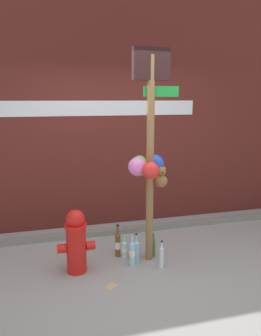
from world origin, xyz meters
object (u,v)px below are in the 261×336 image
at_px(bottle_2, 118,244).
at_px(bottle_4, 153,246).
at_px(bottle_3, 132,253).
at_px(fire_hydrant, 76,241).
at_px(bottle_0, 162,256).
at_px(bottle_5, 124,249).
at_px(memorial_post, 148,152).
at_px(bottle_1, 136,250).

xyz_separation_m(bottle_2, bottle_4, (0.43, -0.13, -0.03)).
bearing_deg(bottle_4, bottle_3, -152.92).
bearing_deg(fire_hydrant, bottle_2, 25.42).
bearing_deg(bottle_3, bottle_0, -24.09).
xyz_separation_m(bottle_0, bottle_4, (0.00, 0.31, -0.01)).
bearing_deg(bottle_0, bottle_5, 133.12).
xyz_separation_m(memorial_post, bottle_5, (-0.27, 0.10, -1.24)).
height_order(bottle_1, bottle_2, bottle_2).
relative_size(memorial_post, bottle_3, 6.54).
bearing_deg(bottle_1, bottle_3, -129.99).
bearing_deg(bottle_0, bottle_4, 89.80).
xyz_separation_m(memorial_post, bottle_1, (-0.15, -0.04, -1.22)).
height_order(fire_hydrant, bottle_5, fire_hydrant).
relative_size(bottle_2, bottle_5, 1.42).
height_order(memorial_post, bottle_1, memorial_post).
distance_m(bottle_0, bottle_4, 0.31).
bearing_deg(fire_hydrant, memorial_post, 6.58).
relative_size(bottle_3, bottle_5, 1.32).
bearing_deg(memorial_post, bottle_4, 17.10).
bearing_deg(bottle_4, bottle_0, -90.20).
height_order(memorial_post, bottle_3, memorial_post).
distance_m(fire_hydrant, bottle_4, 1.02).
relative_size(bottle_0, bottle_1, 0.94).
xyz_separation_m(fire_hydrant, bottle_3, (0.66, -0.03, -0.21)).
height_order(fire_hydrant, bottle_2, fire_hydrant).
xyz_separation_m(bottle_0, bottle_2, (-0.43, 0.44, 0.02)).
height_order(bottle_1, bottle_3, bottle_3).
relative_size(fire_hydrant, bottle_3, 1.93).
relative_size(bottle_0, bottle_3, 0.87).
relative_size(fire_hydrant, bottle_1, 2.08).
height_order(memorial_post, bottle_2, memorial_post).
bearing_deg(bottle_3, fire_hydrant, 177.00).
xyz_separation_m(bottle_3, bottle_4, (0.32, 0.17, -0.03)).
height_order(bottle_0, bottle_3, bottle_3).
distance_m(bottle_4, bottle_5, 0.37).
height_order(bottle_0, bottle_5, bottle_0).
bearing_deg(fire_hydrant, bottle_4, 7.59).
distance_m(bottle_0, bottle_3, 0.35).
relative_size(bottle_0, bottle_2, 0.81).
relative_size(bottle_1, bottle_5, 1.22).
bearing_deg(bottle_1, bottle_2, 132.59).
relative_size(bottle_0, bottle_5, 1.15).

